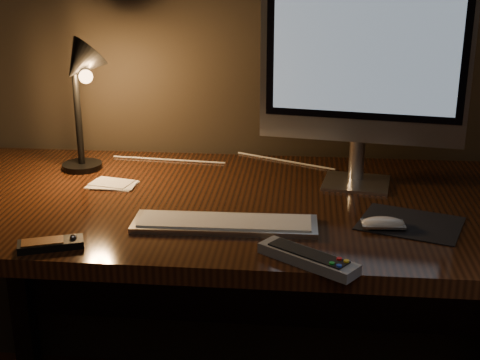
# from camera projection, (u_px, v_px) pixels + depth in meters

# --- Properties ---
(desk) EXTENTS (1.60, 0.75, 0.75)m
(desk) POSITION_uv_depth(u_px,v_px,m) (246.00, 237.00, 1.73)
(desk) COLOR #34190B
(desk) RESTS_ON ground
(monitor) EXTENTS (0.51, 0.17, 0.53)m
(monitor) POSITION_uv_depth(u_px,v_px,m) (364.00, 63.00, 1.62)
(monitor) COLOR silver
(monitor) RESTS_ON desk
(keyboard) EXTENTS (0.41, 0.12, 0.02)m
(keyboard) POSITION_uv_depth(u_px,v_px,m) (225.00, 223.00, 1.46)
(keyboard) COLOR silver
(keyboard) RESTS_ON desk
(mousepad) EXTENTS (0.26, 0.23, 0.00)m
(mousepad) POSITION_uv_depth(u_px,v_px,m) (410.00, 223.00, 1.48)
(mousepad) COLOR black
(mousepad) RESTS_ON desk
(mouse) EXTENTS (0.10, 0.05, 0.02)m
(mouse) POSITION_uv_depth(u_px,v_px,m) (383.00, 225.00, 1.45)
(mouse) COLOR white
(mouse) RESTS_ON desk
(media_remote) EXTENTS (0.14, 0.09, 0.02)m
(media_remote) POSITION_uv_depth(u_px,v_px,m) (51.00, 244.00, 1.36)
(media_remote) COLOR black
(media_remote) RESTS_ON desk
(tv_remote) EXTENTS (0.20, 0.16, 0.03)m
(tv_remote) POSITION_uv_depth(u_px,v_px,m) (308.00, 258.00, 1.29)
(tv_remote) COLOR gray
(tv_remote) RESTS_ON desk
(papers) EXTENTS (0.13, 0.10, 0.01)m
(papers) POSITION_uv_depth(u_px,v_px,m) (112.00, 184.00, 1.72)
(papers) COLOR white
(papers) RESTS_ON desk
(desk_lamp) EXTENTS (0.19, 0.20, 0.37)m
(desk_lamp) POSITION_uv_depth(u_px,v_px,m) (80.00, 82.00, 1.74)
(desk_lamp) COLOR black
(desk_lamp) RESTS_ON desk
(cable) EXTENTS (0.62, 0.20, 0.01)m
(cable) POSITION_uv_depth(u_px,v_px,m) (226.00, 162.00, 1.90)
(cable) COLOR white
(cable) RESTS_ON desk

